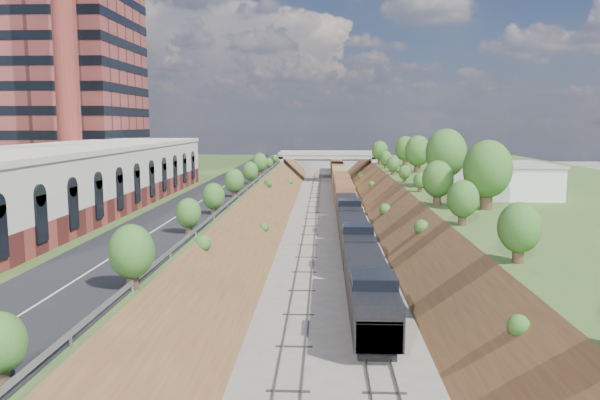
# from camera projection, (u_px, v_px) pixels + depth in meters

# --- Properties ---
(platform_left) EXTENTS (44.00, 180.00, 5.00)m
(platform_left) POSITION_uv_depth(u_px,v_px,m) (105.00, 204.00, 86.12)
(platform_left) COLOR #435B25
(platform_left) RESTS_ON ground
(platform_right) EXTENTS (44.00, 180.00, 5.00)m
(platform_right) POSITION_uv_depth(u_px,v_px,m) (560.00, 207.00, 83.37)
(platform_right) COLOR #435B25
(platform_right) RESTS_ON ground
(embankment_left) EXTENTS (10.00, 180.00, 10.00)m
(embankment_left) POSITION_uv_depth(u_px,v_px,m) (254.00, 222.00, 85.53)
(embankment_left) COLOR brown
(embankment_left) RESTS_ON ground
(embankment_right) EXTENTS (10.00, 180.00, 10.00)m
(embankment_right) POSITION_uv_depth(u_px,v_px,m) (405.00, 223.00, 84.61)
(embankment_right) COLOR brown
(embankment_right) RESTS_ON ground
(rail_left_track) EXTENTS (1.58, 180.00, 0.18)m
(rail_left_track) POSITION_uv_depth(u_px,v_px,m) (311.00, 222.00, 85.17)
(rail_left_track) COLOR gray
(rail_left_track) RESTS_ON ground
(rail_right_track) EXTENTS (1.58, 180.00, 0.18)m
(rail_right_track) POSITION_uv_depth(u_px,v_px,m) (347.00, 222.00, 84.95)
(rail_right_track) COLOR gray
(rail_right_track) RESTS_ON ground
(road) EXTENTS (8.00, 180.00, 0.10)m
(road) POSITION_uv_depth(u_px,v_px,m) (223.00, 188.00, 85.06)
(road) COLOR black
(road) RESTS_ON platform_left
(guardrail) EXTENTS (0.10, 171.00, 0.70)m
(guardrail) POSITION_uv_depth(u_px,v_px,m) (250.00, 185.00, 84.62)
(guardrail) COLOR #99999E
(guardrail) RESTS_ON platform_left
(commercial_building) EXTENTS (14.30, 62.30, 7.00)m
(commercial_building) POSITION_uv_depth(u_px,v_px,m) (73.00, 178.00, 63.33)
(commercial_building) COLOR maroon
(commercial_building) RESTS_ON platform_left
(highrise_tower) EXTENTS (22.00, 22.00, 53.90)m
(highrise_tower) POSITION_uv_depth(u_px,v_px,m) (58.00, 8.00, 94.49)
(highrise_tower) COLOR brown
(highrise_tower) RESTS_ON platform_left
(smokestack) EXTENTS (3.20, 3.20, 40.00)m
(smokestack) POSITION_uv_depth(u_px,v_px,m) (65.00, 44.00, 79.34)
(smokestack) COLOR maroon
(smokestack) RESTS_ON platform_left
(overpass) EXTENTS (24.50, 8.30, 7.40)m
(overpass) POSITION_uv_depth(u_px,v_px,m) (327.00, 161.00, 145.84)
(overpass) COLOR gray
(overpass) RESTS_ON ground
(white_building_near) EXTENTS (9.00, 12.00, 4.00)m
(white_building_near) POSITION_uv_depth(u_px,v_px,m) (512.00, 181.00, 75.25)
(white_building_near) COLOR silver
(white_building_near) RESTS_ON platform_right
(white_building_far) EXTENTS (8.00, 10.00, 3.60)m
(white_building_far) POSITION_uv_depth(u_px,v_px,m) (467.00, 169.00, 97.09)
(white_building_far) COLOR silver
(white_building_far) RESTS_ON platform_right
(tree_right_large) EXTENTS (5.25, 5.25, 7.61)m
(tree_right_large) POSITION_uv_depth(u_px,v_px,m) (488.00, 170.00, 63.33)
(tree_right_large) COLOR #473323
(tree_right_large) RESTS_ON platform_right
(tree_left_crest) EXTENTS (2.45, 2.45, 3.55)m
(tree_left_crest) POSITION_uv_depth(u_px,v_px,m) (180.00, 219.00, 45.02)
(tree_left_crest) COLOR #473323
(tree_left_crest) RESTS_ON platform_left
(freight_train) EXTENTS (3.00, 152.85, 4.55)m
(freight_train) POSITION_uv_depth(u_px,v_px,m) (341.00, 185.00, 112.64)
(freight_train) COLOR black
(freight_train) RESTS_ON ground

